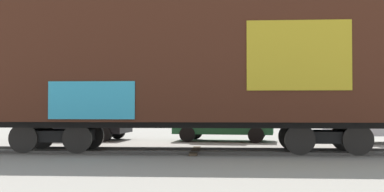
% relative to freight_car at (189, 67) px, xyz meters
% --- Properties ---
extents(ground_plane, '(260.00, 260.00, 0.00)m').
position_rel_freight_car_xyz_m(ground_plane, '(-0.27, 0.00, -2.72)').
color(ground_plane, gray).
extents(track, '(60.00, 4.84, 0.08)m').
position_rel_freight_car_xyz_m(track, '(2.11, 0.11, -2.69)').
color(track, '#4C4742').
rests_on(track, ground_plane).
extents(freight_car, '(13.49, 3.71, 4.86)m').
position_rel_freight_car_xyz_m(freight_car, '(0.00, 0.00, 0.00)').
color(freight_car, '#472316').
rests_on(freight_car, ground_plane).
extents(flagpole, '(0.85, 1.32, 8.89)m').
position_rel_freight_car_xyz_m(flagpole, '(9.00, 12.51, 2.87)').
color(flagpole, silver).
rests_on(flagpole, ground_plane).
extents(hillside, '(132.89, 32.58, 18.36)m').
position_rel_freight_car_xyz_m(hillside, '(-0.32, 66.82, 3.99)').
color(hillside, silver).
rests_on(hillside, ground_plane).
extents(parked_car_black, '(4.30, 2.12, 1.67)m').
position_rel_freight_car_xyz_m(parked_car_black, '(-5.47, 4.85, -1.88)').
color(parked_car_black, black).
rests_on(parked_car_black, ground_plane).
extents(parked_car_green, '(4.21, 2.14, 1.78)m').
position_rel_freight_car_xyz_m(parked_car_green, '(0.84, 4.79, -1.83)').
color(parked_car_green, '#1E5933').
rests_on(parked_car_green, ground_plane).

